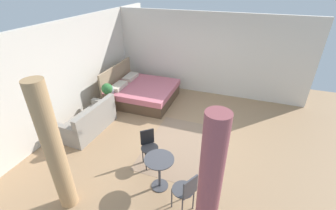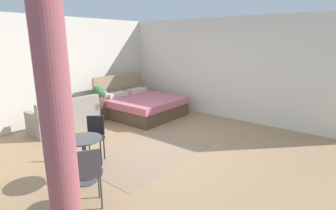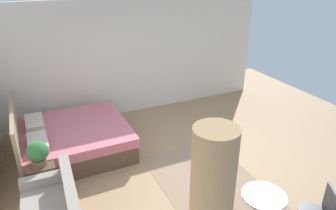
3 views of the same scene
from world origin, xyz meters
name	(u,v)px [view 1 (image 1 of 3)]	position (x,y,z in m)	size (l,w,h in m)	color
ground_plane	(182,137)	(0.00, 0.00, -0.01)	(8.69, 9.41, 0.02)	#9E7A56
wall_back	(71,72)	(0.00, 3.20, 1.35)	(8.69, 0.12, 2.71)	silver
wall_right	(208,55)	(2.85, 0.00, 1.35)	(0.12, 6.41, 2.71)	silver
area_rug	(180,146)	(-0.38, -0.06, 0.00)	(2.26, 1.57, 0.01)	#93755B
bed	(142,92)	(1.48, 1.86, 0.29)	(1.89, 2.00, 1.10)	brown
couch	(90,122)	(-0.56, 2.40, 0.27)	(1.56, 0.77, 0.79)	gray
nightstand	(111,102)	(0.58, 2.46, 0.26)	(0.55, 0.40, 0.52)	brown
potted_plant	(107,89)	(0.48, 2.47, 0.74)	(0.32, 0.32, 0.41)	brown
vase	(112,90)	(0.70, 2.45, 0.63)	(0.09, 0.09, 0.22)	silver
balcony_table	(159,168)	(-1.69, -0.05, 0.49)	(0.56, 0.56, 0.71)	#3F3F44
cafe_chair_near_window	(149,144)	(-1.15, 0.42, 0.51)	(0.52, 0.52, 0.82)	black
cafe_chair_near_couch	(186,190)	(-2.04, -0.67, 0.53)	(0.52, 0.52, 0.85)	#3F3F44
curtain_left	(208,195)	(-2.60, -1.10, 1.22)	(0.29, 0.29, 2.44)	#994C51
curtain_right	(54,151)	(-2.60, 1.38, 1.22)	(0.30, 0.30, 2.44)	tan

